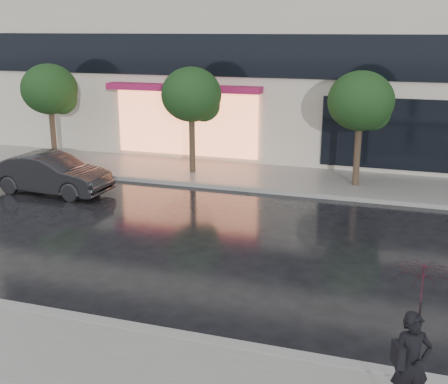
% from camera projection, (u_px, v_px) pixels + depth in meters
% --- Properties ---
extents(ground, '(120.00, 120.00, 0.00)m').
position_uv_depth(ground, '(152.00, 307.00, 11.12)').
color(ground, black).
rests_on(ground, ground).
extents(sidewalk_far, '(60.00, 3.50, 0.12)m').
position_uv_depth(sidewalk_far, '(272.00, 178.00, 20.46)').
color(sidewalk_far, slate).
rests_on(sidewalk_far, ground).
extents(curb_near, '(60.00, 0.25, 0.14)m').
position_uv_depth(curb_near, '(129.00, 328.00, 10.19)').
color(curb_near, gray).
rests_on(curb_near, ground).
extents(curb_far, '(60.00, 0.25, 0.14)m').
position_uv_depth(curb_far, '(260.00, 190.00, 18.86)').
color(curb_far, gray).
rests_on(curb_far, ground).
extents(tree_far_west, '(2.20, 2.20, 3.99)m').
position_uv_depth(tree_far_west, '(51.00, 91.00, 22.11)').
color(tree_far_west, '#33261C').
rests_on(tree_far_west, ground).
extents(tree_mid_west, '(2.20, 2.20, 3.99)m').
position_uv_depth(tree_mid_west, '(193.00, 97.00, 20.33)').
color(tree_mid_west, '#33261C').
rests_on(tree_mid_west, ground).
extents(tree_mid_east, '(2.20, 2.20, 3.99)m').
position_uv_depth(tree_mid_east, '(363.00, 103.00, 18.54)').
color(tree_mid_east, '#33261C').
rests_on(tree_mid_east, ground).
extents(parked_car, '(4.10, 1.57, 1.33)m').
position_uv_depth(parked_car, '(51.00, 174.00, 18.59)').
color(parked_car, black).
rests_on(parked_car, ground).
extents(pedestrian_with_umbrella, '(1.27, 1.28, 2.25)m').
position_uv_depth(pedestrian_with_umbrella, '(419.00, 313.00, 7.50)').
color(pedestrian_with_umbrella, black).
rests_on(pedestrian_with_umbrella, sidewalk_near).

